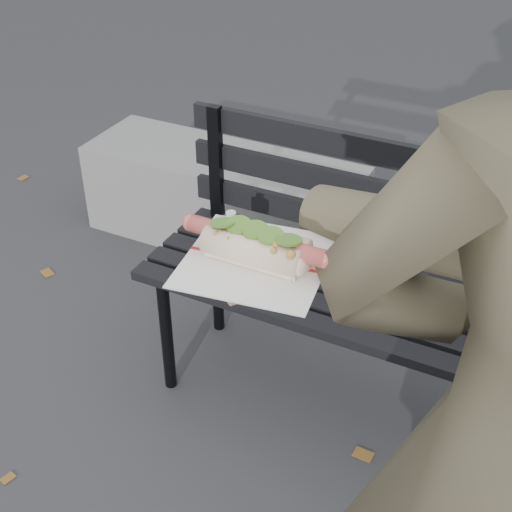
% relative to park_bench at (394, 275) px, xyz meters
% --- Properties ---
extents(park_bench, '(1.50, 0.44, 0.88)m').
position_rel_park_bench_xyz_m(park_bench, '(0.00, 0.00, 0.00)').
color(park_bench, black).
rests_on(park_bench, ground).
extents(concrete_block, '(1.20, 0.40, 0.40)m').
position_rel_park_bench_xyz_m(concrete_block, '(-0.93, 0.66, -0.32)').
color(concrete_block, slate).
rests_on(concrete_block, ground).
extents(held_hotdog, '(0.63, 0.30, 0.20)m').
position_rel_park_bench_xyz_m(held_hotdog, '(0.24, -0.92, 0.71)').
color(held_hotdog, '#4A4831').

